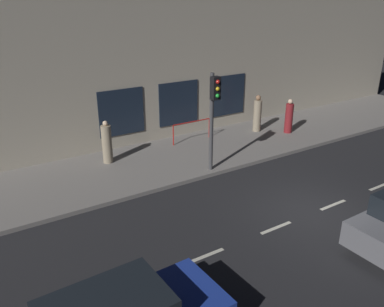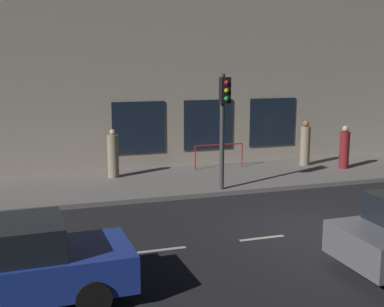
% 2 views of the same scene
% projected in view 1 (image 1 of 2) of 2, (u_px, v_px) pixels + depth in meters
% --- Properties ---
extents(ground_plane, '(60.00, 60.00, 0.00)m').
position_uv_depth(ground_plane, '(312.00, 213.00, 12.76)').
color(ground_plane, '#232326').
extents(sidewalk, '(4.50, 32.00, 0.15)m').
position_uv_depth(sidewalk, '(204.00, 151.00, 17.63)').
color(sidewalk, gray).
rests_on(sidewalk, ground).
extents(building_facade, '(0.65, 32.00, 7.73)m').
position_uv_depth(building_facade, '(175.00, 58.00, 18.20)').
color(building_facade, '#B2A893').
rests_on(building_facade, ground).
extents(lane_centre_line, '(0.12, 27.20, 0.01)m').
position_uv_depth(lane_centre_line, '(333.00, 205.00, 13.26)').
color(lane_centre_line, beige).
rests_on(lane_centre_line, ground).
extents(traffic_light, '(0.50, 0.32, 3.81)m').
position_uv_depth(traffic_light, '(213.00, 107.00, 14.57)').
color(traffic_light, '#424244').
rests_on(traffic_light, sidewalk).
extents(pedestrian_0, '(0.49, 0.49, 1.84)m').
position_uv_depth(pedestrian_0, '(257.00, 115.00, 19.67)').
color(pedestrian_0, gray).
rests_on(pedestrian_0, sidewalk).
extents(pedestrian_1, '(0.54, 0.54, 1.70)m').
position_uv_depth(pedestrian_1, '(289.00, 117.00, 19.48)').
color(pedestrian_1, maroon).
rests_on(pedestrian_1, sidewalk).
extents(pedestrian_2, '(0.44, 0.44, 1.78)m').
position_uv_depth(pedestrian_2, '(107.00, 144.00, 15.97)').
color(pedestrian_2, gray).
rests_on(pedestrian_2, sidewalk).
extents(red_railing, '(0.05, 2.04, 0.97)m').
position_uv_depth(red_railing, '(192.00, 127.00, 18.31)').
color(red_railing, red).
rests_on(red_railing, sidewalk).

